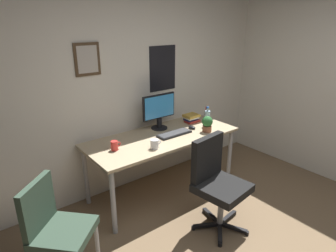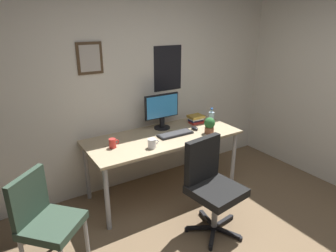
# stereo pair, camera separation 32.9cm
# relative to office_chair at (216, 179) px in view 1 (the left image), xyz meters

# --- Properties ---
(wall_back) EXTENTS (4.40, 0.10, 2.60)m
(wall_back) POSITION_rel_office_chair_xyz_m (-0.21, 1.29, 0.77)
(wall_back) COLOR silver
(wall_back) RESTS_ON ground_plane
(desk) EXTENTS (1.82, 0.76, 0.74)m
(desk) POSITION_rel_office_chair_xyz_m (-0.03, 0.83, 0.14)
(desk) COLOR tan
(desk) RESTS_ON ground_plane
(office_chair) EXTENTS (0.57, 0.57, 0.95)m
(office_chair) POSITION_rel_office_chair_xyz_m (0.00, 0.00, 0.00)
(office_chair) COLOR black
(office_chair) RESTS_ON ground_plane
(side_chair) EXTENTS (0.59, 0.59, 0.88)m
(side_chair) POSITION_rel_office_chair_xyz_m (-1.48, 0.32, -0.03)
(side_chair) COLOR #334738
(side_chair) RESTS_ON ground_plane
(monitor) EXTENTS (0.46, 0.20, 0.43)m
(monitor) POSITION_rel_office_chair_xyz_m (0.08, 1.05, 0.45)
(monitor) COLOR black
(monitor) RESTS_ON desk
(keyboard) EXTENTS (0.43, 0.15, 0.03)m
(keyboard) POSITION_rel_office_chair_xyz_m (0.10, 0.77, 0.22)
(keyboard) COLOR black
(keyboard) RESTS_ON desk
(computer_mouse) EXTENTS (0.06, 0.11, 0.04)m
(computer_mouse) POSITION_rel_office_chair_xyz_m (0.40, 0.79, 0.23)
(computer_mouse) COLOR black
(computer_mouse) RESTS_ON desk
(water_bottle) EXTENTS (0.07, 0.07, 0.25)m
(water_bottle) POSITION_rel_office_chair_xyz_m (0.62, 0.75, 0.32)
(water_bottle) COLOR silver
(water_bottle) RESTS_ON desk
(coffee_mug_near) EXTENTS (0.13, 0.09, 0.10)m
(coffee_mug_near) POSITION_rel_office_chair_xyz_m (-0.31, 0.60, 0.26)
(coffee_mug_near) COLOR white
(coffee_mug_near) RESTS_ON desk
(coffee_mug_far) EXTENTS (0.11, 0.07, 0.10)m
(coffee_mug_far) POSITION_rel_office_chair_xyz_m (-0.67, 0.82, 0.26)
(coffee_mug_far) COLOR red
(coffee_mug_far) RESTS_ON desk
(potted_plant) EXTENTS (0.13, 0.13, 0.20)m
(potted_plant) POSITION_rel_office_chair_xyz_m (0.47, 0.61, 0.31)
(potted_plant) COLOR brown
(potted_plant) RESTS_ON desk
(pen_cup) EXTENTS (0.07, 0.07, 0.20)m
(pen_cup) POSITION_rel_office_chair_xyz_m (0.77, 0.92, 0.26)
(pen_cup) COLOR #9EA0A5
(pen_cup) RESTS_ON desk
(book_stack_left) EXTENTS (0.21, 0.15, 0.11)m
(book_stack_left) POSITION_rel_office_chair_xyz_m (0.55, 0.98, 0.27)
(book_stack_left) COLOR #B22D28
(book_stack_left) RESTS_ON desk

